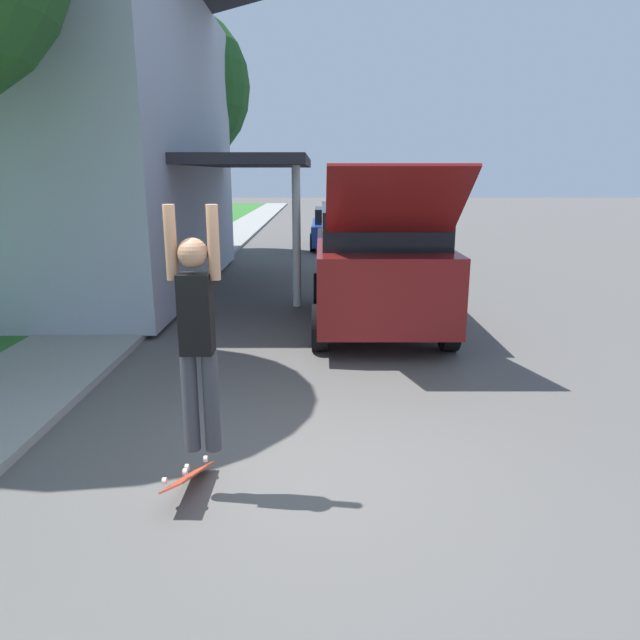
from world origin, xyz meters
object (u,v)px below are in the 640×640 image
at_px(skateboarder, 199,329).
at_px(skateboard, 191,475).
at_px(lawn_tree_far, 172,87).
at_px(suv_parked, 379,262).
at_px(car_down_street, 338,228).

bearing_deg(skateboarder, skateboard, 163.37).
distance_m(lawn_tree_far, suv_parked, 11.16).
relative_size(lawn_tree_far, suv_parked, 1.47).
xyz_separation_m(skateboarder, skateboard, (-0.15, 0.04, -1.29)).
xyz_separation_m(lawn_tree_far, skateboarder, (3.62, -14.25, -3.72)).
distance_m(suv_parked, car_down_street, 11.27).
bearing_deg(car_down_street, skateboarder, -95.25).
distance_m(car_down_street, skateboard, 16.75).
bearing_deg(lawn_tree_far, suv_parked, -57.73).
relative_size(lawn_tree_far, skateboarder, 3.82).
relative_size(suv_parked, skateboarder, 2.59).
bearing_deg(skateboard, skateboarder, -16.63).
xyz_separation_m(car_down_street, skateboarder, (-1.53, -16.70, 0.76)).
height_order(lawn_tree_far, suv_parked, lawn_tree_far).
height_order(suv_parked, car_down_street, suv_parked).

